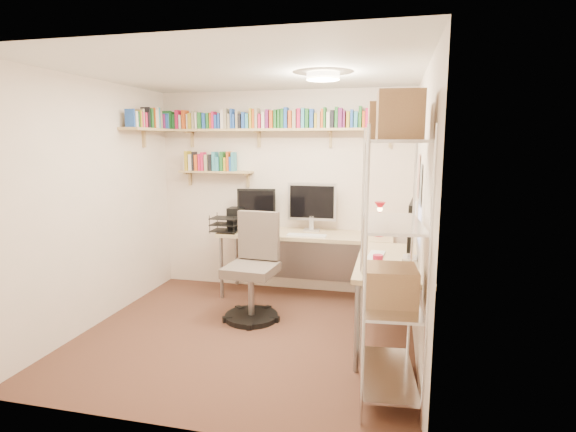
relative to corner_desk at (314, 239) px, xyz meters
name	(u,v)px	position (x,y,z in m)	size (l,w,h in m)	color
ground	(247,334)	(-0.50, -0.94, -0.79)	(3.20, 3.20, 0.00)	#40291B
room_shell	(245,178)	(-0.50, -0.94, 0.76)	(3.24, 3.04, 2.52)	#F3DBC6
wall_shelves	(246,129)	(-0.91, 0.36, 1.24)	(3.12, 1.09, 0.80)	tan
corner_desk	(314,239)	(0.00, 0.00, 0.00)	(2.46, 2.07, 1.39)	tan
office_chair	(253,274)	(-0.57, -0.49, -0.31)	(0.60, 0.61, 1.14)	black
wire_rack	(393,205)	(0.86, -1.70, 0.65)	(0.49, 0.89, 2.20)	silver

